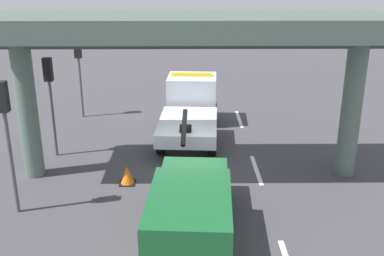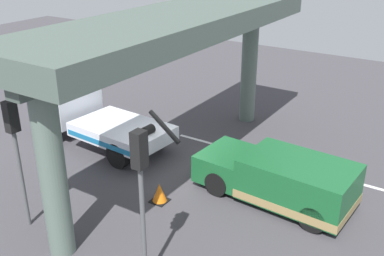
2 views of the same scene
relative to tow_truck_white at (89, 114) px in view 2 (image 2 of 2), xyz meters
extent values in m
cube|color=#423F44|center=(-4.25, 0.05, -1.25)|extent=(60.00, 40.00, 0.10)
cube|color=silver|center=(-10.25, -2.46, -1.20)|extent=(2.60, 0.16, 0.01)
cube|color=silver|center=(-4.25, -2.46, -1.20)|extent=(2.60, 0.16, 0.01)
cube|color=silver|center=(1.75, -2.46, -1.20)|extent=(2.60, 0.16, 0.01)
cube|color=silver|center=(-1.93, 0.12, -0.28)|extent=(3.99, 2.64, 0.55)
cube|color=silver|center=(1.40, -0.09, 0.27)|extent=(2.19, 2.43, 1.65)
cube|color=black|center=(2.01, -0.13, 0.64)|extent=(0.20, 2.21, 0.66)
cube|color=#196B9E|center=(-1.85, 1.32, -0.36)|extent=(3.64, 0.25, 0.20)
cylinder|color=black|center=(-4.11, 0.26, 0.46)|extent=(1.42, 0.27, 1.07)
cylinder|color=black|center=(-3.31, 0.21, 0.12)|extent=(0.39, 0.47, 0.36)
cube|color=yellow|center=(1.40, -0.09, 1.18)|extent=(0.36, 1.93, 0.16)
cylinder|color=black|center=(1.26, 0.96, -0.70)|extent=(1.02, 0.38, 1.00)
cylinder|color=black|center=(1.13, -1.12, -0.70)|extent=(1.02, 0.38, 1.00)
cylinder|color=black|center=(-2.63, 1.21, -0.70)|extent=(1.02, 0.38, 1.00)
cylinder|color=black|center=(-2.76, -0.87, -0.70)|extent=(1.02, 0.38, 1.00)
cube|color=#195B2D|center=(-9.21, 0.09, -0.30)|extent=(3.59, 2.42, 1.35)
cube|color=#195B2D|center=(-6.62, -0.08, -0.50)|extent=(1.86, 2.22, 0.95)
cube|color=black|center=(-7.46, -0.02, 0.00)|extent=(0.18, 1.94, 0.59)
cube|color=#9E8451|center=(-9.21, 0.09, -0.79)|extent=(3.61, 2.43, 0.28)
cylinder|color=black|center=(-6.71, 0.89, -0.78)|extent=(0.86, 0.33, 0.84)
cylinder|color=black|center=(-6.83, -1.02, -0.78)|extent=(0.86, 0.33, 0.84)
cylinder|color=black|center=(-10.10, 1.11, -0.78)|extent=(0.86, 0.33, 0.84)
cylinder|color=black|center=(-10.22, -0.81, -0.78)|extent=(0.86, 0.33, 0.84)
cylinder|color=#596B60|center=(-4.56, 5.77, 1.31)|extent=(0.71, 0.71, 5.03)
cylinder|color=#596B60|center=(-4.56, -5.67, 1.31)|extent=(0.71, 0.71, 5.03)
cube|color=#4B5B52|center=(-4.56, 0.05, 4.19)|extent=(3.60, 13.44, 0.73)
cube|color=#3E4A43|center=(-4.56, 0.05, 3.65)|extent=(0.50, 13.04, 0.36)
cylinder|color=#515456|center=(-7.25, 5.46, 0.44)|extent=(0.12, 0.12, 3.29)
cube|color=black|center=(-7.25, 5.46, 2.54)|extent=(0.28, 0.32, 0.90)
sphere|color=red|center=(-7.09, 5.46, 2.84)|extent=(0.18, 0.18, 0.18)
sphere|color=#3A2D06|center=(-7.09, 5.46, 2.54)|extent=(0.18, 0.18, 0.18)
sphere|color=black|center=(-7.09, 5.46, 2.24)|extent=(0.18, 0.18, 0.18)
cylinder|color=#515456|center=(-2.75, 5.46, 0.35)|extent=(0.12, 0.12, 3.09)
cube|color=black|center=(-2.75, 5.46, 2.34)|extent=(0.28, 0.32, 0.90)
sphere|color=red|center=(-2.59, 5.46, 2.64)|extent=(0.18, 0.18, 0.18)
sphere|color=#3A2D06|center=(-2.59, 5.46, 2.34)|extent=(0.18, 0.18, 0.18)
sphere|color=black|center=(-2.59, 5.46, 2.04)|extent=(0.18, 0.18, 0.18)
cone|color=orange|center=(-5.33, 2.27, -0.87)|extent=(0.50, 0.50, 0.66)
cube|color=black|center=(-5.33, 2.27, -1.19)|extent=(0.55, 0.55, 0.03)
camera|label=1|loc=(-19.88, 0.14, 6.09)|focal=42.62mm
camera|label=2|loc=(-13.14, 12.43, 7.02)|focal=42.42mm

